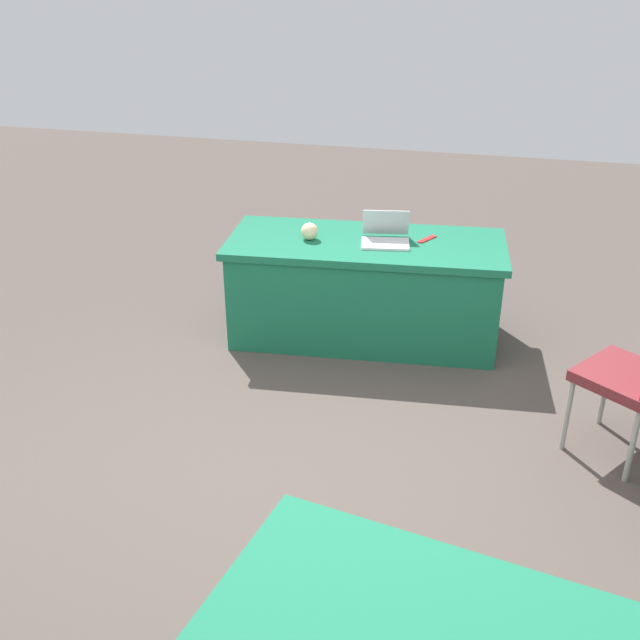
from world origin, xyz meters
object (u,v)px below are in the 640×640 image
at_px(laptop_silver, 385,237).
at_px(scissors_red, 427,239).
at_px(table_foreground, 365,289).
at_px(yarn_ball, 310,231).

relative_size(laptop_silver, scissors_red, 2.01).
bearing_deg(laptop_silver, table_foreground, -10.80).
bearing_deg(scissors_red, laptop_silver, -36.02).
distance_m(table_foreground, yarn_ball, 0.57).
height_order(table_foreground, yarn_ball, yarn_ball).
relative_size(yarn_ball, scissors_red, 0.65).
height_order(table_foreground, scissors_red, scissors_red).
distance_m(laptop_silver, scissors_red, 0.30).
xyz_separation_m(laptop_silver, scissors_red, (-0.27, -0.12, -0.04)).
bearing_deg(table_foreground, laptop_silver, 179.06).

